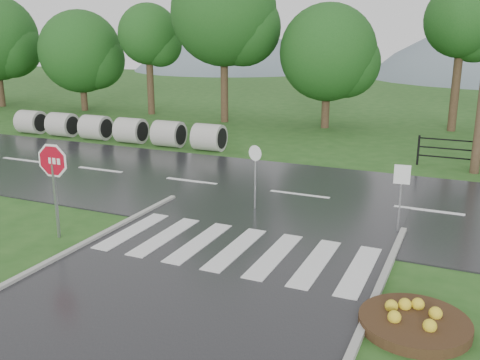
% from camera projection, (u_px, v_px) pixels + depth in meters
% --- Properties ---
extents(main_road, '(90.00, 8.00, 0.04)m').
position_uv_depth(main_road, '(299.00, 196.00, 17.37)').
color(main_road, black).
rests_on(main_road, ground).
extents(crosswalk, '(6.50, 2.80, 0.02)m').
position_uv_depth(crosswalk, '(236.00, 249.00, 12.95)').
color(crosswalk, silver).
rests_on(crosswalk, ground).
extents(hills, '(102.00, 48.00, 48.00)m').
position_uv_depth(hills, '(455.00, 200.00, 68.53)').
color(hills, slate).
rests_on(hills, ground).
extents(treeline, '(83.20, 5.20, 10.00)m').
position_uv_depth(treeline, '(396.00, 129.00, 29.30)').
color(treeline, '#154415').
rests_on(treeline, ground).
extents(culvert_pipes, '(11.80, 1.20, 1.20)m').
position_uv_depth(culvert_pipes, '(113.00, 129.00, 25.99)').
color(culvert_pipes, '#9E9B93').
rests_on(culvert_pipes, ground).
extents(stop_sign, '(1.17, 0.10, 2.63)m').
position_uv_depth(stop_sign, '(53.00, 169.00, 13.34)').
color(stop_sign, '#939399').
rests_on(stop_sign, ground).
extents(flower_bed, '(1.97, 1.97, 0.39)m').
position_uv_depth(flower_bed, '(415.00, 321.00, 9.53)').
color(flower_bed, '#332111').
rests_on(flower_bed, ground).
extents(reg_sign_small, '(0.41, 0.07, 1.86)m').
position_uv_depth(reg_sign_small, '(401.00, 184.00, 13.76)').
color(reg_sign_small, '#939399').
rests_on(reg_sign_small, ground).
extents(reg_sign_round, '(0.45, 0.15, 1.97)m').
position_uv_depth(reg_sign_round, '(255.00, 169.00, 15.63)').
color(reg_sign_round, '#939399').
rests_on(reg_sign_round, ground).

